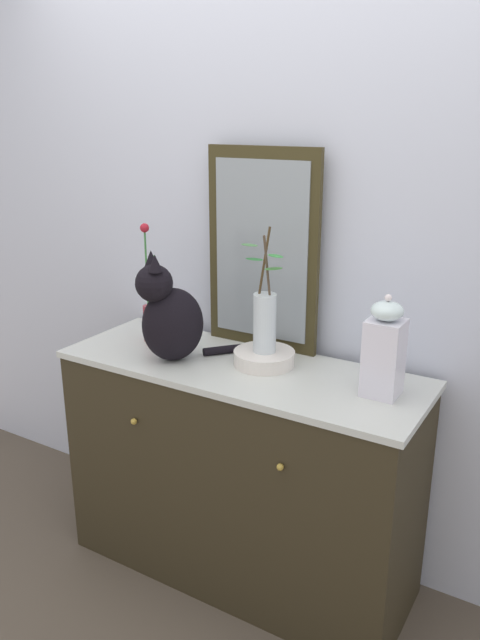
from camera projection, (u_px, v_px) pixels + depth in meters
name	position (u px, v px, depth m)	size (l,w,h in m)	color
ground_plane	(240.00, 567.00, 2.63)	(6.00, 6.00, 0.00)	brown
wall_back	(282.00, 249.00, 2.49)	(4.40, 0.08, 2.60)	silver
sideboard	(240.00, 472.00, 2.49)	(1.41, 0.52, 0.92)	#302819
mirror_leaning	(262.00, 250.00, 2.42)	(0.48, 0.03, 0.79)	#383017
cat_sitting	(170.00, 316.00, 2.34)	(0.34, 0.37, 0.42)	black
vase_slim_green	(149.00, 309.00, 2.56)	(0.07, 0.05, 0.49)	maroon
bowl_porcelain	(264.00, 358.00, 2.34)	(0.23, 0.23, 0.05)	silver
vase_glass_clear	(265.00, 319.00, 2.30)	(0.21, 0.11, 0.46)	silver
jar_lidded_porcelain	(384.00, 350.00, 2.05)	(0.12, 0.12, 0.35)	white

